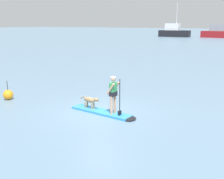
{
  "coord_description": "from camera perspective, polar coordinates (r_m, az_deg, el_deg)",
  "views": [
    {
      "loc": [
        6.51,
        -10.12,
        4.06
      ],
      "look_at": [
        0.0,
        1.0,
        0.9
      ],
      "focal_mm": 43.85,
      "sensor_mm": 36.0,
      "label": 1
    }
  ],
  "objects": [
    {
      "name": "ground_plane",
      "position": [
        12.7,
        -2.29,
        -4.87
      ],
      "size": [
        400.0,
        400.0,
        0.0
      ],
      "primitive_type": "plane",
      "color": "slate"
    },
    {
      "name": "paddleboard",
      "position": [
        12.56,
        -1.47,
        -4.85
      ],
      "size": [
        3.42,
        0.97,
        0.1
      ],
      "color": "#338CD8",
      "rests_on": "ground_plane"
    },
    {
      "name": "person_paddler",
      "position": [
        11.99,
        0.31,
        -0.58
      ],
      "size": [
        0.63,
        0.51,
        1.71
      ],
      "color": "tan",
      "rests_on": "paddleboard"
    },
    {
      "name": "dog",
      "position": [
        12.95,
        -4.55,
        -2.26
      ],
      "size": [
        1.13,
        0.28,
        0.58
      ],
      "color": "#997A51",
      "rests_on": "paddleboard"
    },
    {
      "name": "moored_boat_port",
      "position": [
        84.48,
        12.79,
        11.67
      ],
      "size": [
        8.96,
        3.87,
        9.63
      ],
      "color": "black",
      "rests_on": "ground_plane"
    },
    {
      "name": "moored_boat_far_port",
      "position": [
        82.02,
        21.89,
        10.92
      ],
      "size": [
        11.48,
        4.03,
        9.88
      ],
      "color": "maroon",
      "rests_on": "ground_plane"
    },
    {
      "name": "marker_buoy",
      "position": [
        15.82,
        -20.84,
        -1.02
      ],
      "size": [
        0.53,
        0.53,
        1.03
      ],
      "color": "orange",
      "rests_on": "ground_plane"
    }
  ]
}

